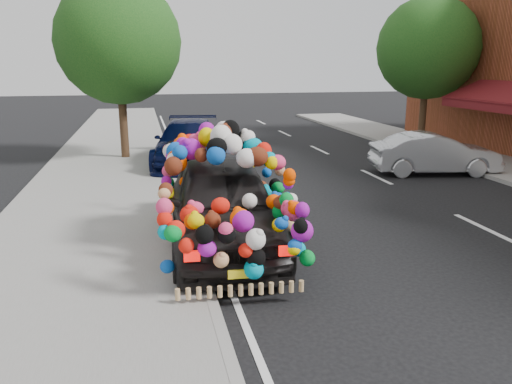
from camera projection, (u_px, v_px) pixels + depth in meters
ground at (319, 242)px, 9.47m from camera, size 100.00×100.00×0.00m
sidewalk at (82, 258)px, 8.53m from camera, size 4.00×60.00×0.12m
kerb at (195, 249)px, 8.95m from camera, size 0.15×60.00×0.13m
lane_markings at (485, 229)px, 10.24m from camera, size 6.00×50.00×0.01m
tree_near_sidewalk at (118, 41)px, 16.63m from camera, size 4.20×4.20×6.13m
tree_far_b at (428, 48)px, 19.66m from camera, size 4.00×4.00×5.90m
plush_art_car at (223, 185)px, 8.98m from camera, size 2.59×5.09×2.27m
navy_sedan at (188, 143)px, 16.54m from camera, size 2.91×5.37×1.48m
silver_hatchback at (434, 154)px, 15.26m from camera, size 3.99×2.04×1.25m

